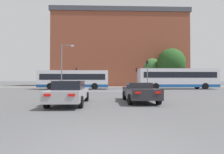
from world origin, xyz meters
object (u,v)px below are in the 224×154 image
bus_crossing_lead (74,79)px  street_lamp_junction (64,62)px  traffic_light_near_right (147,70)px  car_saloon_left (70,92)px  traffic_light_far_left (76,74)px  traffic_light_far_right (136,74)px  pedestrian_waiting (87,82)px  bus_crossing_trailing (177,78)px  pedestrian_walking_east (55,82)px  car_roadster_right (139,92)px

bus_crossing_lead → street_lamp_junction: size_ratio=1.62×
traffic_light_near_right → car_saloon_left: bearing=-120.4°
car_saloon_left → traffic_light_far_left: 26.21m
car_saloon_left → traffic_light_near_right: bearing=59.2°
traffic_light_far_right → street_lamp_junction: 16.49m
street_lamp_junction → pedestrian_waiting: (2.08, 11.00, -3.03)m
car_saloon_left → bus_crossing_lead: 17.49m
car_saloon_left → traffic_light_near_right: (7.97, 13.58, 2.11)m
car_saloon_left → bus_crossing_lead: bearing=99.2°
traffic_light_far_right → bus_crossing_trailing: bearing=-58.5°
street_lamp_junction → traffic_light_near_right: bearing=-6.2°
car_saloon_left → pedestrian_walking_east: bearing=107.6°
bus_crossing_trailing → pedestrian_waiting: 17.88m
bus_crossing_trailing → street_lamp_junction: 17.94m
street_lamp_junction → car_roadster_right: bearing=-58.6°
bus_crossing_trailing → pedestrian_walking_east: size_ratio=6.74×
traffic_light_near_right → traffic_light_far_right: bearing=87.4°
car_roadster_right → traffic_light_far_right: bearing=79.5°
car_saloon_left → traffic_light_far_left: traffic_light_far_left is taller
traffic_light_far_left → pedestrian_walking_east: 4.58m
car_roadster_right → traffic_light_near_right: size_ratio=1.06×
car_roadster_right → pedestrian_waiting: size_ratio=2.49×
bus_crossing_lead → pedestrian_waiting: bearing=173.3°
car_roadster_right → street_lamp_junction: street_lamp_junction is taller
traffic_light_far_left → pedestrian_waiting: 2.69m
car_roadster_right → traffic_light_far_left: bearing=107.8°
car_roadster_right → pedestrian_waiting: bearing=103.2°
bus_crossing_lead → street_lamp_junction: 3.60m
car_saloon_left → pedestrian_waiting: pedestrian_waiting is taller
car_roadster_right → traffic_light_near_right: 13.18m
car_roadster_right → bus_crossing_trailing: (9.22, 16.06, 1.09)m
traffic_light_near_right → street_lamp_junction: street_lamp_junction is taller
traffic_light_far_right → pedestrian_waiting: 10.54m
bus_crossing_trailing → traffic_light_far_left: size_ratio=3.10×
car_roadster_right → pedestrian_waiting: 25.63m
traffic_light_near_right → bus_crossing_trailing: bearing=31.9°
car_saloon_left → traffic_light_near_right: traffic_light_near_right is taller
car_saloon_left → bus_crossing_lead: (-2.92, 17.22, 0.85)m
traffic_light_far_left → bus_crossing_trailing: bearing=-26.2°
bus_crossing_lead → traffic_light_near_right: size_ratio=2.57×
bus_crossing_lead → pedestrian_walking_east: bus_crossing_lead is taller
traffic_light_near_right → pedestrian_walking_east: (-16.26, 11.95, -1.73)m
traffic_light_far_right → traffic_light_far_left: 12.53m
traffic_light_far_right → pedestrian_walking_east: size_ratio=2.17×
bus_crossing_lead → pedestrian_waiting: bus_crossing_lead is taller
bus_crossing_trailing → traffic_light_far_left: bearing=-116.2°
car_roadster_right → street_lamp_junction: 16.55m
traffic_light_far_right → traffic_light_far_left: traffic_light_far_left is taller
traffic_light_far_right → pedestrian_walking_east: (-16.81, -0.02, -1.61)m
bus_crossing_lead → pedestrian_waiting: size_ratio=6.02×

